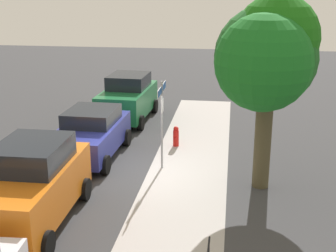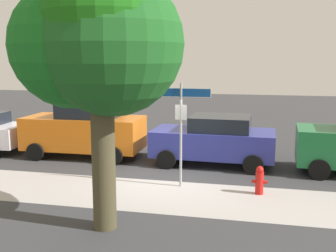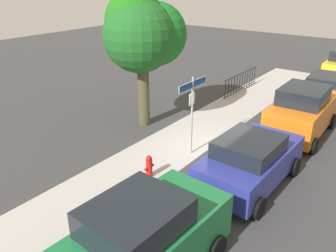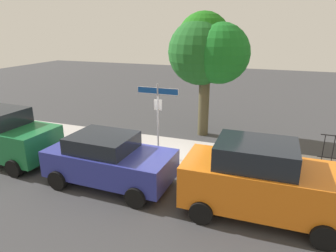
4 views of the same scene
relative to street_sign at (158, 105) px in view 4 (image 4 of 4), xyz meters
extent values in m
plane|color=#38383A|center=(0.58, -0.40, -2.14)|extent=(60.00, 60.00, 0.00)
cube|color=#ADA7A4|center=(2.58, 0.90, -2.14)|extent=(24.00, 2.60, 0.00)
cylinder|color=#9EA0A5|center=(0.00, 0.00, -0.66)|extent=(0.07, 0.07, 2.97)
cube|color=#144799|center=(0.00, 0.00, 0.56)|extent=(1.64, 0.02, 0.22)
cube|color=white|center=(0.00, 0.00, 0.56)|extent=(1.67, 0.02, 0.25)
cube|color=silver|center=(0.00, 0.02, 0.01)|extent=(0.32, 0.02, 0.42)
cylinder|color=#48422B|center=(1.06, 3.20, -0.65)|extent=(0.50, 0.50, 2.98)
sphere|color=#18691F|center=(1.72, 3.04, 1.77)|extent=(2.67, 2.67, 2.67)
sphere|color=#1B6714|center=(0.90, 3.41, 2.37)|extent=(2.41, 2.41, 2.41)
sphere|color=#1B5A1F|center=(0.84, 3.15, 1.80)|extent=(2.97, 2.97, 2.97)
cube|color=#1A6A37|center=(-5.42, -2.39, -1.26)|extent=(4.22, 2.05, 1.12)
cylinder|color=black|center=(-3.97, -1.52, -1.82)|extent=(0.65, 0.25, 0.64)
cylinder|color=black|center=(-4.06, -3.38, -1.82)|extent=(0.65, 0.25, 0.64)
cylinder|color=black|center=(-6.79, -1.39, -1.82)|extent=(0.65, 0.25, 0.64)
cube|color=navy|center=(-0.62, -2.65, -1.38)|extent=(4.19, 2.00, 0.88)
cube|color=black|center=(-0.87, -2.64, -0.69)|extent=(2.03, 1.71, 0.50)
cylinder|color=black|center=(0.81, -1.74, -1.82)|extent=(0.65, 0.24, 0.64)
cylinder|color=black|center=(0.76, -3.63, -1.82)|extent=(0.65, 0.24, 0.64)
cylinder|color=black|center=(-2.01, -1.67, -1.82)|extent=(0.65, 0.24, 0.64)
cylinder|color=black|center=(-2.06, -3.56, -1.82)|extent=(0.65, 0.24, 0.64)
cube|color=orange|center=(4.18, -2.74, -1.23)|extent=(4.35, 1.92, 1.18)
cube|color=black|center=(3.92, -2.74, -0.33)|extent=(2.10, 1.67, 0.63)
cylinder|color=black|center=(5.64, -1.79, -1.82)|extent=(0.64, 0.23, 0.64)
cylinder|color=black|center=(5.66, -3.65, -1.82)|extent=(0.64, 0.23, 0.64)
cylinder|color=black|center=(2.69, -1.82, -1.82)|extent=(0.64, 0.23, 0.64)
cylinder|color=black|center=(2.72, -3.69, -1.82)|extent=(0.64, 0.23, 0.64)
cylinder|color=black|center=(6.22, 1.90, -1.61)|extent=(0.03, 0.03, 1.05)
cylinder|color=black|center=(6.56, 1.90, -1.61)|extent=(0.03, 0.03, 1.05)
cylinder|color=red|center=(-2.21, 0.20, -1.83)|extent=(0.22, 0.22, 0.62)
sphere|color=red|center=(-2.21, 0.20, -1.46)|extent=(0.20, 0.20, 0.20)
cylinder|color=red|center=(-2.37, 0.20, -1.80)|extent=(0.10, 0.09, 0.09)
cylinder|color=red|center=(-2.05, 0.20, -1.80)|extent=(0.10, 0.09, 0.09)
camera|label=1|loc=(14.37, 2.22, 3.84)|focal=49.57mm
camera|label=2|loc=(-2.11, 11.11, 1.52)|focal=43.67mm
camera|label=3|loc=(-9.66, -6.19, 4.02)|focal=36.54mm
camera|label=4|loc=(4.24, -10.40, 2.84)|focal=32.02mm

